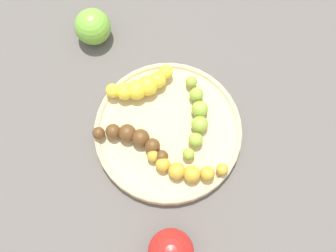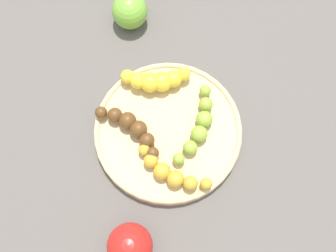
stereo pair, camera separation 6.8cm
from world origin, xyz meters
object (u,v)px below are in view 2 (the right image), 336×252
at_px(banana_overripe, 131,127).
at_px(apple_green, 130,11).
at_px(banana_yellow, 156,80).
at_px(apple_red, 130,246).
at_px(fruit_bowl, 168,131).
at_px(banana_spotted, 170,172).
at_px(banana_green, 199,125).

distance_m(banana_overripe, apple_green, 0.23).
height_order(banana_yellow, apple_red, apple_red).
relative_size(banana_yellow, banana_overripe, 0.73).
height_order(banana_overripe, apple_red, apple_red).
relative_size(banana_overripe, apple_green, 2.00).
xyz_separation_m(fruit_bowl, banana_spotted, (0.05, 0.06, 0.02)).
bearing_deg(banana_overripe, apple_green, 41.13).
height_order(banana_spotted, banana_yellow, banana_yellow).
bearing_deg(banana_green, banana_yellow, 151.57).
bearing_deg(banana_yellow, banana_green, 38.66).
bearing_deg(banana_spotted, apple_green, -136.35).
bearing_deg(apple_green, banana_spotted, 58.03).
relative_size(banana_green, apple_red, 1.96).
relative_size(banana_overripe, apple_red, 1.89).
bearing_deg(apple_green, fruit_bowl, 61.68).
xyz_separation_m(fruit_bowl, apple_green, (-0.11, -0.21, 0.02)).
height_order(banana_overripe, apple_green, apple_green).
bearing_deg(banana_overripe, banana_spotted, -100.86).
height_order(fruit_bowl, apple_red, apple_red).
xyz_separation_m(banana_spotted, banana_overripe, (-0.01, -0.10, 0.00)).
bearing_deg(apple_green, banana_green, 73.03).
bearing_deg(banana_green, fruit_bowl, -157.63).
relative_size(banana_green, banana_overripe, 1.04).
height_order(fruit_bowl, banana_green, banana_green).
distance_m(banana_yellow, banana_overripe, 0.10).
bearing_deg(fruit_bowl, banana_overripe, -45.00).
distance_m(banana_yellow, apple_green, 0.15).
relative_size(fruit_bowl, banana_overripe, 1.90).
height_order(fruit_bowl, banana_yellow, banana_yellow).
bearing_deg(fruit_bowl, apple_green, -118.32).
distance_m(fruit_bowl, banana_green, 0.06).
bearing_deg(apple_red, apple_green, -133.97).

